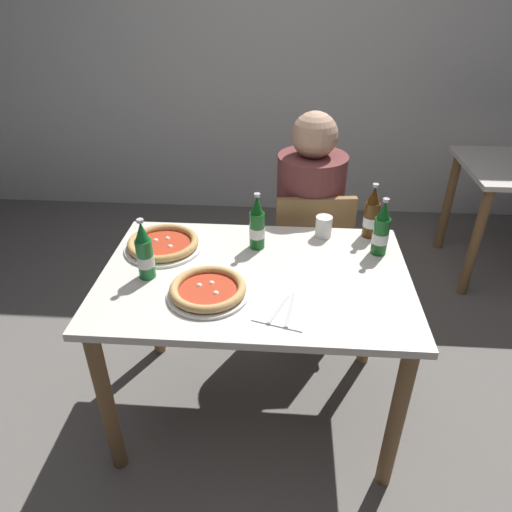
{
  "coord_description": "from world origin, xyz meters",
  "views": [
    {
      "loc": [
        0.11,
        -1.51,
        1.77
      ],
      "look_at": [
        0.0,
        0.05,
        0.8
      ],
      "focal_mm": 32.92,
      "sensor_mm": 36.0,
      "label": 1
    }
  ],
  "objects_px": {
    "pizza_margherita_near": "(208,290)",
    "pizza_marinara_far": "(163,244)",
    "beer_bottle_left": "(145,253)",
    "dining_table_main": "(255,297)",
    "beer_bottle_center": "(257,225)",
    "chair_behind_table": "(309,253)",
    "beer_bottle_right": "(372,215)",
    "napkin_with_cutlery": "(284,310)",
    "beer_bottle_extra": "(381,231)",
    "paper_cup": "(324,227)",
    "diner_seated": "(308,232)"
  },
  "relations": [
    {
      "from": "pizza_marinara_far",
      "to": "napkin_with_cutlery",
      "type": "bearing_deg",
      "value": -36.9
    },
    {
      "from": "beer_bottle_center",
      "to": "beer_bottle_right",
      "type": "bearing_deg",
      "value": 15.11
    },
    {
      "from": "dining_table_main",
      "to": "pizza_margherita_near",
      "type": "xyz_separation_m",
      "value": [
        -0.16,
        -0.15,
        0.14
      ]
    },
    {
      "from": "pizza_marinara_far",
      "to": "beer_bottle_left",
      "type": "xyz_separation_m",
      "value": [
        -0.01,
        -0.21,
        0.08
      ]
    },
    {
      "from": "dining_table_main",
      "to": "chair_behind_table",
      "type": "xyz_separation_m",
      "value": [
        0.24,
        0.61,
        -0.15
      ]
    },
    {
      "from": "paper_cup",
      "to": "pizza_marinara_far",
      "type": "bearing_deg",
      "value": -167.27
    },
    {
      "from": "pizza_margherita_near",
      "to": "beer_bottle_center",
      "type": "bearing_deg",
      "value": 66.58
    },
    {
      "from": "dining_table_main",
      "to": "beer_bottle_extra",
      "type": "bearing_deg",
      "value": 21.12
    },
    {
      "from": "pizza_marinara_far",
      "to": "beer_bottle_extra",
      "type": "relative_size",
      "value": 1.32
    },
    {
      "from": "beer_bottle_left",
      "to": "paper_cup",
      "type": "relative_size",
      "value": 2.6
    },
    {
      "from": "diner_seated",
      "to": "paper_cup",
      "type": "height_order",
      "value": "diner_seated"
    },
    {
      "from": "beer_bottle_left",
      "to": "napkin_with_cutlery",
      "type": "bearing_deg",
      "value": -18.42
    },
    {
      "from": "dining_table_main",
      "to": "chair_behind_table",
      "type": "relative_size",
      "value": 1.41
    },
    {
      "from": "pizza_marinara_far",
      "to": "dining_table_main",
      "type": "bearing_deg",
      "value": -22.52
    },
    {
      "from": "beer_bottle_right",
      "to": "napkin_with_cutlery",
      "type": "height_order",
      "value": "beer_bottle_right"
    },
    {
      "from": "dining_table_main",
      "to": "diner_seated",
      "type": "bearing_deg",
      "value": 70.67
    },
    {
      "from": "diner_seated",
      "to": "paper_cup",
      "type": "relative_size",
      "value": 12.73
    },
    {
      "from": "beer_bottle_left",
      "to": "beer_bottle_extra",
      "type": "distance_m",
      "value": 0.94
    },
    {
      "from": "pizza_marinara_far",
      "to": "paper_cup",
      "type": "distance_m",
      "value": 0.7
    },
    {
      "from": "diner_seated",
      "to": "beer_bottle_left",
      "type": "bearing_deg",
      "value": -132.26
    },
    {
      "from": "pizza_margherita_near",
      "to": "napkin_with_cutlery",
      "type": "height_order",
      "value": "pizza_margherita_near"
    },
    {
      "from": "diner_seated",
      "to": "pizza_margherita_near",
      "type": "distance_m",
      "value": 0.92
    },
    {
      "from": "diner_seated",
      "to": "beer_bottle_right",
      "type": "xyz_separation_m",
      "value": [
        0.25,
        -0.32,
        0.27
      ]
    },
    {
      "from": "pizza_marinara_far",
      "to": "beer_bottle_extra",
      "type": "distance_m",
      "value": 0.91
    },
    {
      "from": "beer_bottle_left",
      "to": "beer_bottle_extra",
      "type": "height_order",
      "value": "same"
    },
    {
      "from": "diner_seated",
      "to": "paper_cup",
      "type": "distance_m",
      "value": 0.4
    },
    {
      "from": "beer_bottle_center",
      "to": "beer_bottle_extra",
      "type": "height_order",
      "value": "same"
    },
    {
      "from": "pizza_margherita_near",
      "to": "beer_bottle_left",
      "type": "distance_m",
      "value": 0.28
    },
    {
      "from": "dining_table_main",
      "to": "napkin_with_cutlery",
      "type": "height_order",
      "value": "napkin_with_cutlery"
    },
    {
      "from": "pizza_margherita_near",
      "to": "pizza_marinara_far",
      "type": "xyz_separation_m",
      "value": [
        -0.24,
        0.31,
        -0.0
      ]
    },
    {
      "from": "chair_behind_table",
      "to": "napkin_with_cutlery",
      "type": "xyz_separation_m",
      "value": [
        -0.12,
        -0.83,
        0.27
      ]
    },
    {
      "from": "beer_bottle_center",
      "to": "paper_cup",
      "type": "bearing_deg",
      "value": 21.78
    },
    {
      "from": "beer_bottle_right",
      "to": "dining_table_main",
      "type": "bearing_deg",
      "value": -144.95
    },
    {
      "from": "chair_behind_table",
      "to": "pizza_margherita_near",
      "type": "xyz_separation_m",
      "value": [
        -0.4,
        -0.76,
        0.29
      ]
    },
    {
      "from": "napkin_with_cutlery",
      "to": "paper_cup",
      "type": "height_order",
      "value": "paper_cup"
    },
    {
      "from": "pizza_margherita_near",
      "to": "paper_cup",
      "type": "bearing_deg",
      "value": 46.89
    },
    {
      "from": "dining_table_main",
      "to": "beer_bottle_center",
      "type": "bearing_deg",
      "value": 91.82
    },
    {
      "from": "beer_bottle_center",
      "to": "pizza_marinara_far",
      "type": "bearing_deg",
      "value": -174.25
    },
    {
      "from": "beer_bottle_center",
      "to": "dining_table_main",
      "type": "bearing_deg",
      "value": -88.18
    },
    {
      "from": "chair_behind_table",
      "to": "napkin_with_cutlery",
      "type": "distance_m",
      "value": 0.89
    },
    {
      "from": "beer_bottle_right",
      "to": "beer_bottle_extra",
      "type": "distance_m",
      "value": 0.15
    },
    {
      "from": "chair_behind_table",
      "to": "beer_bottle_extra",
      "type": "relative_size",
      "value": 3.44
    },
    {
      "from": "diner_seated",
      "to": "beer_bottle_right",
      "type": "bearing_deg",
      "value": -52.15
    },
    {
      "from": "pizza_margherita_near",
      "to": "paper_cup",
      "type": "xyz_separation_m",
      "value": [
        0.44,
        0.47,
        0.03
      ]
    },
    {
      "from": "pizza_margherita_near",
      "to": "beer_bottle_left",
      "type": "height_order",
      "value": "beer_bottle_left"
    },
    {
      "from": "chair_behind_table",
      "to": "beer_bottle_right",
      "type": "distance_m",
      "value": 0.52
    },
    {
      "from": "diner_seated",
      "to": "beer_bottle_left",
      "type": "height_order",
      "value": "diner_seated"
    },
    {
      "from": "pizza_marinara_far",
      "to": "beer_bottle_right",
      "type": "height_order",
      "value": "beer_bottle_right"
    },
    {
      "from": "beer_bottle_right",
      "to": "beer_bottle_extra",
      "type": "relative_size",
      "value": 1.0
    },
    {
      "from": "diner_seated",
      "to": "pizza_marinara_far",
      "type": "height_order",
      "value": "diner_seated"
    }
  ]
}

